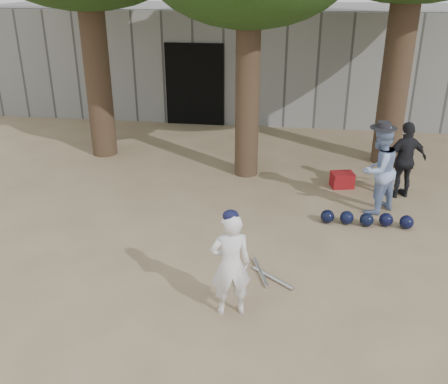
% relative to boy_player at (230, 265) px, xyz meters
% --- Properties ---
extents(ground, '(70.00, 70.00, 0.00)m').
position_rel_boy_player_xyz_m(ground, '(-0.90, 0.52, -0.68)').
color(ground, '#937C5E').
rests_on(ground, ground).
extents(boy_player, '(0.57, 0.45, 1.36)m').
position_rel_boy_player_xyz_m(boy_player, '(0.00, 0.00, 0.00)').
color(boy_player, white).
rests_on(boy_player, ground).
extents(spectator_blue, '(0.95, 0.95, 1.55)m').
position_rel_boy_player_xyz_m(spectator_blue, '(2.12, 3.23, 0.10)').
color(spectator_blue, '#869FD0').
rests_on(spectator_blue, ground).
extents(spectator_dark, '(0.91, 0.63, 1.44)m').
position_rel_boy_player_xyz_m(spectator_dark, '(2.71, 3.97, 0.04)').
color(spectator_dark, black).
rests_on(spectator_dark, ground).
extents(red_bag, '(0.48, 0.41, 0.30)m').
position_rel_boy_player_xyz_m(red_bag, '(1.65, 4.27, -0.53)').
color(red_bag, maroon).
rests_on(red_bag, ground).
extents(back_building, '(16.00, 5.24, 3.00)m').
position_rel_boy_player_xyz_m(back_building, '(-0.90, 10.85, 0.82)').
color(back_building, gray).
rests_on(back_building, ground).
extents(helmet_row, '(1.51, 0.28, 0.23)m').
position_rel_boy_player_xyz_m(helmet_row, '(1.93, 2.64, -0.56)').
color(helmet_row, black).
rests_on(helmet_row, ground).
extents(bat_pile, '(0.62, 0.72, 0.06)m').
position_rel_boy_player_xyz_m(bat_pile, '(0.40, 0.84, -0.65)').
color(bat_pile, silver).
rests_on(bat_pile, ground).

